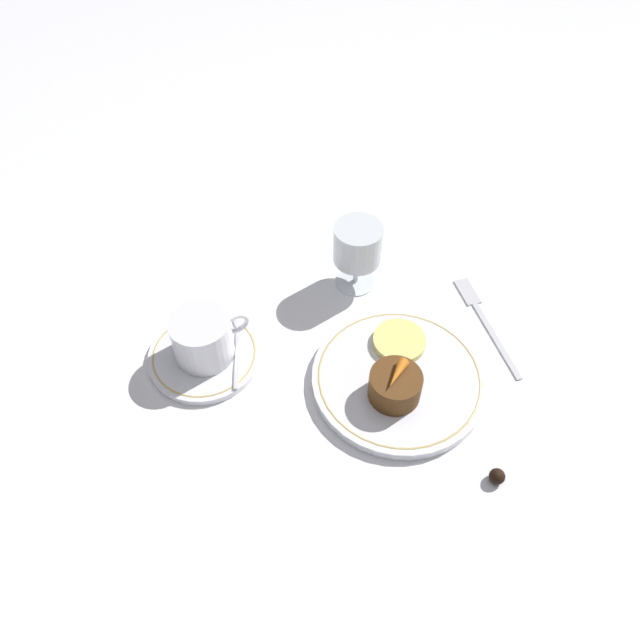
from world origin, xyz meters
TOP-DOWN VIEW (x-y plane):
  - ground_plane at (0.00, 0.00)m, footprint 3.00×3.00m
  - dinner_plate at (0.02, -0.03)m, footprint 0.23×0.23m
  - saucer at (-0.19, 0.12)m, footprint 0.15×0.15m
  - coffee_cup at (-0.19, 0.12)m, footprint 0.11×0.08m
  - spoon at (-0.14, 0.11)m, footprint 0.06×0.12m
  - wine_glass at (0.06, 0.15)m, footprint 0.07×0.07m
  - fork at (0.19, 0.01)m, footprint 0.05×0.19m
  - dessert_cake at (0.00, -0.05)m, footprint 0.07×0.07m
  - carrot_garnish at (0.00, -0.05)m, footprint 0.04×0.04m
  - pineapple_slice at (0.05, 0.01)m, footprint 0.07×0.07m
  - chocolate_truffle at (0.05, -0.20)m, footprint 0.02×0.02m

SIDE VIEW (x-z plane):
  - ground_plane at x=0.00m, z-range 0.00..0.00m
  - fork at x=0.19m, z-range 0.00..0.01m
  - saucer at x=-0.19m, z-range 0.00..0.01m
  - dinner_plate at x=0.02m, z-range 0.00..0.02m
  - chocolate_truffle at x=0.05m, z-range 0.00..0.02m
  - spoon at x=-0.14m, z-range 0.01..0.01m
  - pineapple_slice at x=0.05m, z-range 0.01..0.02m
  - dessert_cake at x=0.00m, z-range 0.01..0.05m
  - coffee_cup at x=-0.19m, z-range 0.01..0.08m
  - carrot_garnish at x=0.00m, z-range 0.05..0.07m
  - wine_glass at x=0.06m, z-range 0.02..0.12m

